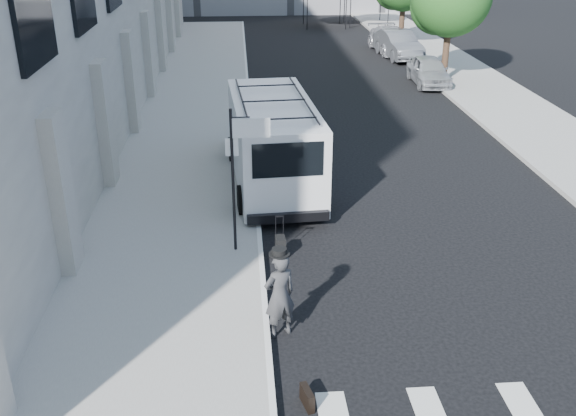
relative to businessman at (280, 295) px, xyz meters
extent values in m
plane|color=black|center=(1.74, 0.14, -0.90)|extent=(120.00, 120.00, 0.00)
cube|color=gray|center=(-2.51, 16.14, -0.82)|extent=(4.50, 48.00, 0.15)
cube|color=gray|center=(10.74, 20.14, -0.82)|extent=(4.00, 56.00, 0.15)
cylinder|color=black|center=(-0.86, 3.34, 1.00)|extent=(0.07, 0.07, 3.50)
cube|color=white|center=(-0.86, 3.36, 1.85)|extent=(0.30, 0.03, 0.42)
cube|color=white|center=(-0.41, 3.34, 2.30)|extent=(0.85, 0.06, 0.45)
cylinder|color=black|center=(9.34, 20.14, 0.50)|extent=(0.32, 0.32, 2.80)
sphere|color=#214416|center=(8.94, 20.74, 2.66)|extent=(2.66, 2.66, 2.66)
cylinder|color=black|center=(9.34, 29.14, 0.50)|extent=(0.32, 0.32, 2.80)
cylinder|color=black|center=(4.34, 36.74, 0.20)|extent=(0.06, 0.06, 2.20)
cylinder|color=black|center=(7.14, 36.74, 0.20)|extent=(0.06, 0.06, 2.20)
cylinder|color=black|center=(4.34, 39.54, 0.20)|extent=(0.06, 0.06, 2.20)
cylinder|color=black|center=(7.14, 39.54, 0.20)|extent=(0.06, 0.06, 2.20)
cylinder|color=black|center=(7.54, 37.24, 0.20)|extent=(0.06, 0.06, 2.20)
cylinder|color=black|center=(10.34, 37.24, 0.20)|extent=(0.06, 0.06, 2.20)
cylinder|color=black|center=(7.54, 40.04, 0.20)|extent=(0.06, 0.06, 2.20)
cylinder|color=black|center=(10.34, 40.04, 0.20)|extent=(0.06, 0.06, 2.20)
imported|color=#313133|center=(0.00, 0.00, 0.00)|extent=(0.77, 0.66, 1.79)
cube|color=black|center=(0.33, -2.06, -0.73)|extent=(0.23, 0.46, 0.34)
cube|color=black|center=(0.22, 3.14, -0.63)|extent=(0.25, 0.38, 0.53)
cylinder|color=black|center=(0.12, 3.30, -0.14)|extent=(0.02, 0.02, 0.50)
cylinder|color=black|center=(0.30, 3.31, -0.14)|extent=(0.02, 0.02, 0.50)
cube|color=black|center=(0.21, 3.30, 0.11)|extent=(0.20, 0.04, 0.03)
cube|color=silver|center=(0.31, 7.71, 0.50)|extent=(2.67, 6.27, 2.38)
cube|color=silver|center=(0.08, 11.05, -0.04)|extent=(2.22, 1.16, 1.25)
cube|color=black|center=(0.51, 4.68, 1.03)|extent=(1.82, 0.21, 0.91)
cylinder|color=black|center=(-0.91, 9.79, -0.46)|extent=(0.37, 0.88, 0.86)
cylinder|color=black|center=(1.24, 9.93, -0.46)|extent=(0.37, 0.88, 0.86)
cylinder|color=black|center=(-0.63, 5.60, -0.46)|extent=(0.37, 0.88, 0.86)
cylinder|color=black|center=(1.52, 5.74, -0.46)|extent=(0.37, 0.88, 0.86)
imported|color=#A1A5A9|center=(8.54, 19.98, -0.22)|extent=(1.72, 4.01, 1.35)
imported|color=#56595E|center=(8.54, 26.40, -0.13)|extent=(2.14, 4.81, 1.54)
imported|color=#A4A5AC|center=(8.54, 28.15, -0.18)|extent=(2.31, 5.04, 1.43)
camera|label=1|loc=(-0.63, -10.44, 6.62)|focal=40.00mm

